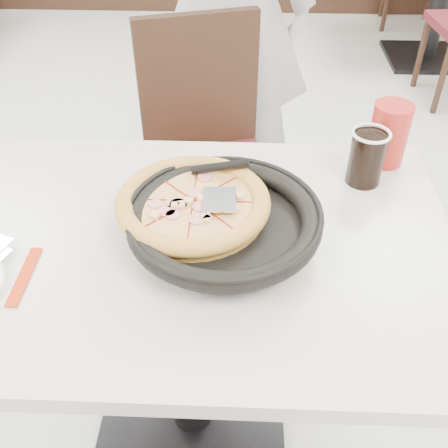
{
  "coord_description": "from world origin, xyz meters",
  "views": [
    {
      "loc": [
        0.44,
        -1.17,
        1.5
      ],
      "look_at": [
        0.41,
        -0.33,
        0.8
      ],
      "focal_mm": 42.0,
      "sensor_mm": 36.0,
      "label": 1
    }
  ],
  "objects_px": {
    "pizza_pan": "(224,227)",
    "red_cup": "(389,134)",
    "pizza": "(193,209)",
    "chair_far": "(213,170)",
    "bg_table_right": "(439,5)",
    "cola_glass": "(366,159)",
    "main_table": "(188,344)"
  },
  "relations": [
    {
      "from": "pizza_pan",
      "to": "red_cup",
      "type": "height_order",
      "value": "red_cup"
    },
    {
      "from": "pizza",
      "to": "pizza_pan",
      "type": "bearing_deg",
      "value": -28.34
    },
    {
      "from": "chair_far",
      "to": "red_cup",
      "type": "height_order",
      "value": "chair_far"
    },
    {
      "from": "red_cup",
      "to": "chair_far",
      "type": "bearing_deg",
      "value": 143.75
    },
    {
      "from": "bg_table_right",
      "to": "pizza_pan",
      "type": "bearing_deg",
      "value": -114.98
    },
    {
      "from": "cola_glass",
      "to": "bg_table_right",
      "type": "height_order",
      "value": "cola_glass"
    },
    {
      "from": "chair_far",
      "to": "pizza",
      "type": "distance_m",
      "value": 0.72
    },
    {
      "from": "pizza_pan",
      "to": "pizza",
      "type": "relative_size",
      "value": 1.18
    },
    {
      "from": "red_cup",
      "to": "cola_glass",
      "type": "bearing_deg",
      "value": -126.16
    },
    {
      "from": "main_table",
      "to": "pizza",
      "type": "xyz_separation_m",
      "value": [
        0.03,
        0.03,
        0.44
      ]
    },
    {
      "from": "main_table",
      "to": "pizza_pan",
      "type": "distance_m",
      "value": 0.43
    },
    {
      "from": "bg_table_right",
      "to": "main_table",
      "type": "bearing_deg",
      "value": -116.61
    },
    {
      "from": "chair_far",
      "to": "pizza",
      "type": "relative_size",
      "value": 3.1
    },
    {
      "from": "cola_glass",
      "to": "red_cup",
      "type": "relative_size",
      "value": 0.81
    },
    {
      "from": "chair_far",
      "to": "bg_table_right",
      "type": "relative_size",
      "value": 0.79
    },
    {
      "from": "bg_table_right",
      "to": "chair_far",
      "type": "bearing_deg",
      "value": -122.7
    },
    {
      "from": "chair_far",
      "to": "bg_table_right",
      "type": "xyz_separation_m",
      "value": [
        1.39,
        2.17,
        -0.1
      ]
    },
    {
      "from": "main_table",
      "to": "red_cup",
      "type": "height_order",
      "value": "red_cup"
    },
    {
      "from": "red_cup",
      "to": "bg_table_right",
      "type": "relative_size",
      "value": 0.13
    },
    {
      "from": "pizza",
      "to": "bg_table_right",
      "type": "bearing_deg",
      "value": 63.63
    },
    {
      "from": "chair_far",
      "to": "pizza_pan",
      "type": "distance_m",
      "value": 0.75
    },
    {
      "from": "main_table",
      "to": "bg_table_right",
      "type": "xyz_separation_m",
      "value": [
        1.42,
        2.84,
        0.0
      ]
    },
    {
      "from": "cola_glass",
      "to": "red_cup",
      "type": "bearing_deg",
      "value": 53.84
    },
    {
      "from": "chair_far",
      "to": "pizza_pan",
      "type": "relative_size",
      "value": 2.62
    },
    {
      "from": "red_cup",
      "to": "pizza",
      "type": "bearing_deg",
      "value": -147.63
    },
    {
      "from": "main_table",
      "to": "pizza",
      "type": "relative_size",
      "value": 3.91
    },
    {
      "from": "pizza",
      "to": "bg_table_right",
      "type": "distance_m",
      "value": 3.17
    },
    {
      "from": "pizza",
      "to": "main_table",
      "type": "bearing_deg",
      "value": -137.07
    },
    {
      "from": "main_table",
      "to": "red_cup",
      "type": "relative_size",
      "value": 7.5
    },
    {
      "from": "main_table",
      "to": "red_cup",
      "type": "distance_m",
      "value": 0.75
    },
    {
      "from": "main_table",
      "to": "cola_glass",
      "type": "xyz_separation_m",
      "value": [
        0.43,
        0.23,
        0.44
      ]
    },
    {
      "from": "pizza",
      "to": "red_cup",
      "type": "bearing_deg",
      "value": 32.37
    }
  ]
}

